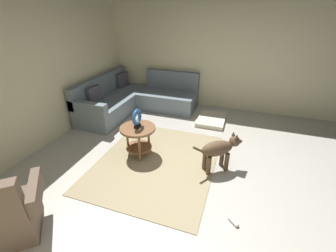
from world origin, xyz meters
TOP-DOWN VIEW (x-y plane):
  - ground_plane at (0.00, 0.00)m, footprint 6.00×6.00m
  - wall_back at (0.00, 2.94)m, footprint 6.00×0.12m
  - wall_right at (2.94, 0.00)m, footprint 0.12×6.00m
  - area_rug at (0.15, 0.70)m, footprint 2.30×1.90m
  - sectional_couch at (1.99, 2.02)m, footprint 2.20×2.25m
  - armchair at (-1.69, 1.74)m, footprint 0.98×1.00m
  - side_table at (0.26, 1.07)m, footprint 0.60×0.60m
  - torus_sculpture at (0.26, 1.07)m, footprint 0.28×0.08m
  - dog_bed_mat at (1.98, 0.08)m, footprint 0.80×0.60m
  - dog at (0.29, -0.29)m, footprint 0.56×0.70m
  - dog_toy_rope at (-0.69, -0.63)m, footprint 0.13×0.14m

SIDE VIEW (x-z plane):
  - ground_plane at x=0.00m, z-range -0.10..0.00m
  - area_rug at x=0.15m, z-range 0.00..0.01m
  - dog_toy_rope at x=-0.69m, z-range 0.00..0.05m
  - dog_bed_mat at x=1.98m, z-range 0.00..0.09m
  - sectional_couch at x=1.99m, z-range -0.15..0.73m
  - armchair at x=-1.69m, z-range -0.12..0.76m
  - dog at x=0.29m, z-range 0.06..0.69m
  - side_table at x=0.26m, z-range 0.15..0.69m
  - torus_sculpture at x=0.26m, z-range 0.55..0.87m
  - wall_back at x=0.00m, z-range 0.00..2.70m
  - wall_right at x=2.94m, z-range 0.00..2.70m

